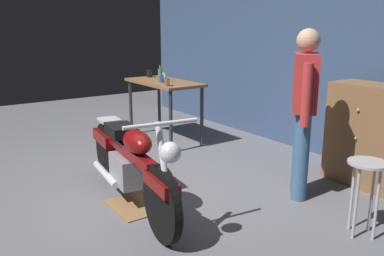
# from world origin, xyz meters

# --- Properties ---
(ground_plane) EXTENTS (12.00, 12.00, 0.00)m
(ground_plane) POSITION_xyz_m (0.00, 0.00, 0.00)
(ground_plane) COLOR slate
(back_wall) EXTENTS (8.00, 0.12, 3.10)m
(back_wall) POSITION_xyz_m (0.00, 2.80, 1.55)
(back_wall) COLOR #384C70
(back_wall) RESTS_ON ground_plane
(workbench) EXTENTS (1.30, 0.64, 0.90)m
(workbench) POSITION_xyz_m (-1.71, 1.41, 0.79)
(workbench) COLOR brown
(workbench) RESTS_ON ground_plane
(motorcycle) EXTENTS (2.18, 0.62, 1.00)m
(motorcycle) POSITION_xyz_m (0.06, -0.06, 0.45)
(motorcycle) COLOR black
(motorcycle) RESTS_ON ground_plane
(person_standing) EXTENTS (0.42, 0.44, 1.67)m
(person_standing) POSITION_xyz_m (0.84, 1.45, 0.93)
(person_standing) COLOR #3E638C
(person_standing) RESTS_ON ground_plane
(shop_stool) EXTENTS (0.32, 0.32, 0.64)m
(shop_stool) POSITION_xyz_m (1.68, 1.25, 0.50)
(shop_stool) COLOR #B2B2B7
(shop_stool) RESTS_ON ground_plane
(wooden_dresser) EXTENTS (0.80, 0.47, 1.10)m
(wooden_dresser) POSITION_xyz_m (1.03, 2.30, 0.55)
(wooden_dresser) COLOR brown
(wooden_dresser) RESTS_ON ground_plane
(drip_tray) EXTENTS (0.56, 0.40, 0.01)m
(drip_tray) POSITION_xyz_m (0.11, -0.06, 0.01)
(drip_tray) COLOR olive
(drip_tray) RESTS_ON ground_plane
(mug_white_ceramic) EXTENTS (0.12, 0.09, 0.09)m
(mug_white_ceramic) POSITION_xyz_m (-1.94, 1.53, 0.94)
(mug_white_ceramic) COLOR white
(mug_white_ceramic) RESTS_ON workbench
(mug_brown_stoneware) EXTENTS (0.11, 0.07, 0.10)m
(mug_brown_stoneware) POSITION_xyz_m (-1.25, 1.18, 0.95)
(mug_brown_stoneware) COLOR brown
(mug_brown_stoneware) RESTS_ON workbench
(mug_blue_enamel) EXTENTS (0.10, 0.07, 0.10)m
(mug_blue_enamel) POSITION_xyz_m (-1.62, 1.31, 0.95)
(mug_blue_enamel) COLOR #2D51AD
(mug_blue_enamel) RESTS_ON workbench
(mug_black_matte) EXTENTS (0.13, 0.09, 0.11)m
(mug_black_matte) POSITION_xyz_m (-2.23, 1.46, 0.96)
(mug_black_matte) COLOR black
(mug_black_matte) RESTS_ON workbench
(bottle) EXTENTS (0.06, 0.06, 0.24)m
(bottle) POSITION_xyz_m (-1.72, 1.36, 1.00)
(bottle) COLOR #4C8C4C
(bottle) RESTS_ON workbench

